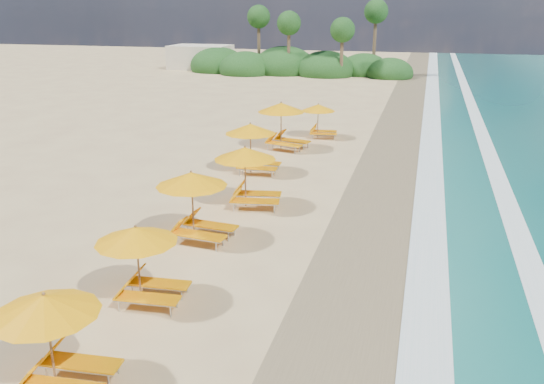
{
  "coord_description": "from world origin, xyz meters",
  "views": [
    {
      "loc": [
        5.05,
        -18.67,
        7.58
      ],
      "look_at": [
        0.0,
        0.0,
        1.2
      ],
      "focal_mm": 37.77,
      "sensor_mm": 36.0,
      "label": 1
    }
  ],
  "objects": [
    {
      "name": "station_5",
      "position": [
        -2.51,
        6.13,
        1.34
      ],
      "size": [
        2.66,
        2.47,
        2.4
      ],
      "rotation": [
        0.0,
        0.0,
        0.05
      ],
      "color": "olive",
      "rests_on": "ground"
    },
    {
      "name": "station_3",
      "position": [
        -2.0,
        -2.07,
        1.35
      ],
      "size": [
        2.77,
        2.6,
        2.41
      ],
      "rotation": [
        0.0,
        0.0,
        -0.1
      ],
      "color": "olive",
      "rests_on": "ground"
    },
    {
      "name": "station_2",
      "position": [
        -1.74,
        -6.39,
        1.22
      ],
      "size": [
        2.47,
        2.31,
        2.19
      ],
      "rotation": [
        0.0,
        0.0,
        0.08
      ],
      "color": "olive",
      "rests_on": "ground"
    },
    {
      "name": "station_7",
      "position": [
        -0.89,
        14.28,
        1.14
      ],
      "size": [
        2.42,
        2.3,
        2.04
      ],
      "rotation": [
        0.0,
        0.0,
        0.16
      ],
      "color": "olive",
      "rests_on": "ground"
    },
    {
      "name": "wet_sand",
      "position": [
        4.0,
        0.0,
        0.01
      ],
      "size": [
        4.0,
        160.0,
        0.01
      ],
      "primitive_type": "cube",
      "color": "olive",
      "rests_on": "ground"
    },
    {
      "name": "station_4",
      "position": [
        -1.31,
        1.59,
        1.37
      ],
      "size": [
        2.91,
        2.77,
        2.44
      ],
      "rotation": [
        0.0,
        0.0,
        0.17
      ],
      "color": "olive",
      "rests_on": "ground"
    },
    {
      "name": "beach_building",
      "position": [
        -22.0,
        48.0,
        1.4
      ],
      "size": [
        7.0,
        5.0,
        2.8
      ],
      "primitive_type": "cube",
      "color": "beige",
      "rests_on": "ground"
    },
    {
      "name": "treeline",
      "position": [
        -9.94,
        45.51,
        1.0
      ],
      "size": [
        25.8,
        8.8,
        9.74
      ],
      "color": "#163D14",
      "rests_on": "ground"
    },
    {
      "name": "surf_foam",
      "position": [
        6.7,
        0.0,
        0.03
      ],
      "size": [
        4.0,
        160.0,
        0.01
      ],
      "color": "white",
      "rests_on": "ground"
    },
    {
      "name": "station_1",
      "position": [
        -1.73,
        -10.15,
        1.23
      ],
      "size": [
        2.49,
        2.34,
        2.2
      ],
      "rotation": [
        0.0,
        0.0,
        0.08
      ],
      "color": "olive",
      "rests_on": "ground"
    },
    {
      "name": "ground",
      "position": [
        0.0,
        0.0,
        0.0
      ],
      "size": [
        160.0,
        160.0,
        0.0
      ],
      "primitive_type": "plane",
      "color": "tan",
      "rests_on": "ground"
    },
    {
      "name": "station_6",
      "position": [
        -2.29,
        11.01,
        1.46
      ],
      "size": [
        3.23,
        3.13,
        2.6
      ],
      "rotation": [
        0.0,
        0.0,
        -0.27
      ],
      "color": "olive",
      "rests_on": "ground"
    }
  ]
}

